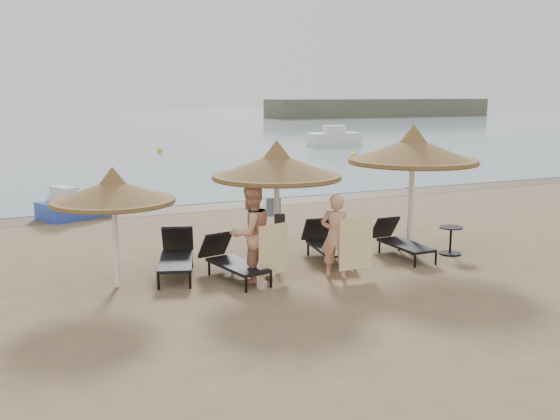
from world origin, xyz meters
The scene contains 20 objects.
ground centered at (0.00, 0.00, 0.00)m, with size 160.00×160.00×0.00m, color olive.
sea centered at (0.00, 80.00, 0.01)m, with size 200.00×140.00×0.03m, color gray.
wet_sand_strip centered at (0.00, 9.40, 0.00)m, with size 200.00×1.60×0.01m, color brown.
palapa_left centered at (-3.10, 1.42, 1.97)m, with size 2.49×2.49×2.47m.
palapa_center centered at (0.46, 1.40, 2.30)m, with size 2.92×2.92×2.89m.
palapa_right centered at (4.07, 1.34, 2.52)m, with size 3.19×3.19×3.17m.
lounger_far_left centered at (-1.74, 1.85, 0.42)m, with size 1.30×2.21×0.94m.
lounger_near_left centered at (-0.77, 1.06, 0.40)m, with size 1.03×2.08×0.89m.
lounger_near_right centered at (1.82, 1.56, 0.40)m, with size 0.95×2.08×0.90m.
lounger_far_right centered at (3.60, 1.11, 0.39)m, with size 0.65×1.94×0.87m.
side_table centered at (4.83, 0.70, 0.32)m, with size 0.57×0.57×0.69m.
person_left centered at (-0.47, 0.62, 1.19)m, with size 1.10×0.71×2.38m, color tan.
person_right centered at (1.26, 0.10, 1.06)m, with size 0.98×0.64×2.13m, color tan.
towel_left centered at (-0.12, 0.27, 0.74)m, with size 0.74×0.22×1.07m.
towel_right centered at (1.61, -0.15, 0.77)m, with size 0.80×0.03×1.12m.
bag_patterned centered at (0.46, 1.58, 1.35)m, with size 0.34×0.19×0.41m.
bag_dark centered at (0.46, 1.24, 1.10)m, with size 0.23×0.09×0.32m.
pedal_boat centered at (-3.00, 9.38, 0.38)m, with size 2.54×2.08×1.02m.
buoy_mid centered at (4.74, 30.19, 0.19)m, with size 0.37×0.37×0.37m, color yellow.
buoy_right centered at (14.57, 21.49, 0.20)m, with size 0.40×0.40×0.40m, color yellow.
Camera 1 is at (-5.14, -11.14, 3.89)m, focal length 40.00 mm.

